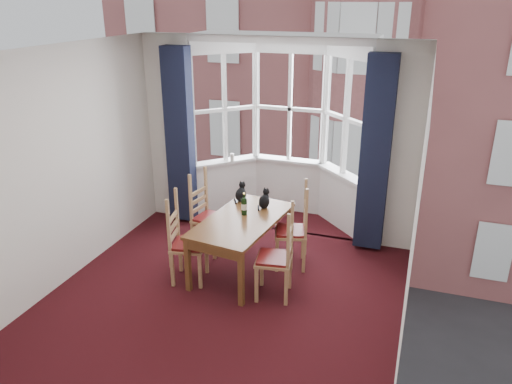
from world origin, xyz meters
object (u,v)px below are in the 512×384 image
at_px(chair_right_near, 282,260).
at_px(chair_right_far, 298,232).
at_px(chair_left_near, 182,245).
at_px(dining_table, 242,225).
at_px(cat_right, 264,200).
at_px(candle_tall, 232,157).
at_px(cat_left, 241,194).
at_px(chair_left_far, 205,218).
at_px(wine_bottle, 244,205).

distance_m(chair_right_near, chair_right_far, 0.76).
relative_size(chair_left_near, chair_right_far, 1.00).
xyz_separation_m(dining_table, cat_right, (0.15, 0.42, 0.18)).
xyz_separation_m(chair_right_near, chair_right_far, (-0.01, 0.76, 0.00)).
distance_m(chair_left_near, cat_right, 1.22).
xyz_separation_m(chair_right_near, candle_tall, (-1.43, 2.08, 0.46)).
bearing_deg(dining_table, cat_left, 111.71).
height_order(chair_left_far, wine_bottle, wine_bottle).
bearing_deg(dining_table, cat_right, 70.16).
relative_size(dining_table, chair_right_near, 1.74).
relative_size(chair_left_near, chair_right_near, 1.00).
bearing_deg(chair_left_far, cat_right, 3.86).
bearing_deg(cat_left, wine_bottle, -64.30).
xyz_separation_m(cat_right, candle_tall, (-0.94, 1.25, 0.11)).
relative_size(dining_table, candle_tall, 12.87).
bearing_deg(cat_left, cat_right, -17.81).
bearing_deg(chair_left_near, cat_left, 67.84).
bearing_deg(dining_table, candle_tall, 115.27).
distance_m(chair_left_far, chair_right_near, 1.53).
bearing_deg(cat_right, chair_right_far, -8.81).
xyz_separation_m(cat_right, wine_bottle, (-0.17, -0.29, 0.02)).
relative_size(chair_right_near, chair_right_far, 1.00).
xyz_separation_m(cat_left, candle_tall, (-0.57, 1.13, 0.11)).
bearing_deg(chair_left_far, cat_left, 20.61).
distance_m(chair_left_far, cat_right, 0.91).
bearing_deg(dining_table, chair_right_far, 29.03).
xyz_separation_m(wine_bottle, candle_tall, (-0.77, 1.53, 0.09)).
height_order(chair_left_far, chair_right_far, same).
relative_size(chair_right_far, wine_bottle, 3.19).
relative_size(chair_left_near, chair_left_far, 1.00).
height_order(chair_right_near, cat_left, cat_left).
xyz_separation_m(cat_left, cat_right, (0.37, -0.12, -0.00)).
bearing_deg(chair_right_far, chair_left_near, -147.48).
bearing_deg(chair_left_near, chair_right_near, 1.69).
distance_m(dining_table, chair_left_near, 0.78).
distance_m(cat_left, candle_tall, 1.27).
xyz_separation_m(chair_left_near, wine_bottle, (0.60, 0.58, 0.37)).
distance_m(chair_right_far, cat_left, 0.94).
xyz_separation_m(chair_left_near, chair_right_near, (1.26, 0.04, 0.00)).
bearing_deg(wine_bottle, cat_right, 59.04).
xyz_separation_m(chair_left_far, wine_bottle, (0.66, -0.23, 0.37)).
distance_m(chair_left_near, cat_left, 1.12).
bearing_deg(cat_right, dining_table, -109.84).
relative_size(chair_right_near, candle_tall, 7.40).
relative_size(chair_right_far, cat_right, 3.43).
height_order(dining_table, wine_bottle, wine_bottle).
height_order(chair_left_far, chair_right_near, same).
xyz_separation_m(chair_right_near, cat_left, (-0.85, 0.95, 0.35)).
relative_size(cat_left, wine_bottle, 0.95).
height_order(chair_left_near, chair_right_near, same).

